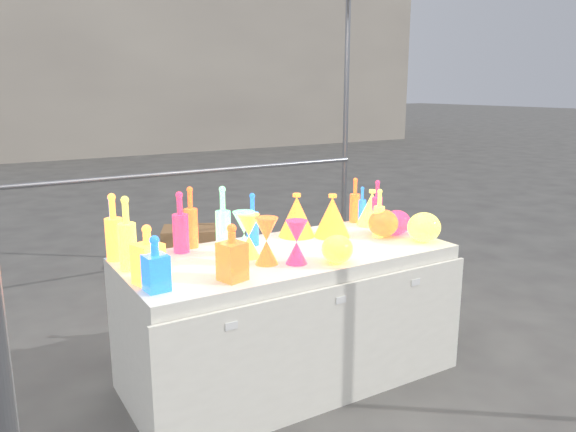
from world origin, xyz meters
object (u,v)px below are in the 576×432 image
hourglass_0 (266,241)px  display_table (289,316)px  bottle_0 (114,227)px  globe_0 (337,251)px  lampshade_0 (297,215)px  cardboard_box_closed (190,247)px  decanter_0 (148,254)px

hourglass_0 → display_table: bearing=30.6°
display_table → bottle_0: bottle_0 is taller
hourglass_0 → globe_0: size_ratio=1.48×
globe_0 → lampshade_0: lampshade_0 is taller
bottle_0 → globe_0: 1.16m
cardboard_box_closed → globe_0: (-0.17, -2.55, 0.64)m
display_table → hourglass_0: (-0.21, -0.12, 0.50)m
bottle_0 → globe_0: bearing=-33.7°
cardboard_box_closed → hourglass_0: 2.52m
hourglass_0 → cardboard_box_closed: bearing=78.3°
display_table → globe_0: size_ratio=11.29×
hourglass_0 → lampshade_0: 0.57m
display_table → globe_0: bearing=-69.4°
lampshade_0 → decanter_0: bearing=-144.7°
globe_0 → display_table: bearing=110.6°
display_table → decanter_0: size_ratio=6.59×
bottle_0 → globe_0: size_ratio=2.17×
hourglass_0 → globe_0: 0.37m
display_table → decanter_0: 0.97m
display_table → hourglass_0: size_ratio=7.61×
decanter_0 → display_table: bearing=-10.5°
cardboard_box_closed → decanter_0: size_ratio=1.77×
globe_0 → lampshade_0: (0.10, 0.56, 0.07)m
cardboard_box_closed → hourglass_0: hourglass_0 is taller
cardboard_box_closed → lampshade_0: (-0.07, -1.99, 0.70)m
display_table → decanter_0: bearing=-172.8°
cardboard_box_closed → globe_0: size_ratio=3.03×
display_table → hourglass_0: hourglass_0 is taller
bottle_0 → hourglass_0: bottle_0 is taller
decanter_0 → lampshade_0: 1.09m
bottle_0 → lampshade_0: (1.07, -0.08, -0.05)m
cardboard_box_closed → bottle_0: size_ratio=1.39×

